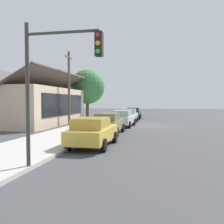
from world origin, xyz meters
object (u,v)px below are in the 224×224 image
car_mustard (93,132)px  car_charcoal (134,113)px  shade_tree (87,87)px  car_silver (123,118)px  car_olive (109,123)px  fire_hydrant_red (86,129)px  traffic_light_main (55,71)px  utility_pole_wooden (69,87)px  car_seafoam (129,115)px

car_mustard → car_charcoal: (21.85, 0.18, -0.00)m
car_charcoal → shade_tree: bearing=101.7°
car_silver → car_olive: bearing=179.8°
shade_tree → fire_hydrant_red: shade_tree is taller
traffic_light_main → utility_pole_wooden: utility_pole_wooden is taller
fire_hydrant_red → car_olive: bearing=-42.7°
car_silver → car_mustard: bearing=-177.5°
traffic_light_main → car_olive: bearing=1.9°
car_olive → shade_tree: (15.00, 6.22, 3.67)m
car_olive → car_seafoam: (10.93, -0.11, 0.00)m
car_silver → fire_hydrant_red: bearing=169.6°
car_seafoam → car_silver: bearing=-179.9°
car_olive → car_charcoal: bearing=0.3°
car_silver → shade_tree: size_ratio=0.66×
car_olive → car_charcoal: same height
car_mustard → car_silver: same height
car_olive → traffic_light_main: size_ratio=0.85×
fire_hydrant_red → car_charcoal: bearing=-4.5°
traffic_light_main → car_seafoam: bearing=0.6°
car_mustard → shade_tree: (20.33, 6.49, 3.67)m
shade_tree → utility_pole_wooden: size_ratio=0.92×
car_olive → car_mustard: bearing=-176.6°
car_silver → fire_hydrant_red: size_ratio=6.44×
car_seafoam → traffic_light_main: size_ratio=0.93×
car_olive → shade_tree: bearing=23.1°
car_mustard → traffic_light_main: (-4.99, -0.08, 2.68)m
car_silver → fire_hydrant_red: car_silver is taller
traffic_light_main → fire_hydrant_red: traffic_light_main is taller
utility_pole_wooden → car_silver: bearing=-91.9°
car_silver → traffic_light_main: size_ratio=0.88×
car_seafoam → utility_pole_wooden: utility_pole_wooden is taller
fire_hydrant_red → utility_pole_wooden: bearing=29.5°
car_olive → fire_hydrant_red: (-1.43, 1.32, -0.32)m
car_mustard → car_olive: 5.33m
car_charcoal → fire_hydrant_red: 18.00m
car_charcoal → car_silver: bearing=179.0°
shade_tree → fire_hydrant_red: bearing=-163.4°
car_silver → shade_tree: bearing=36.5°
car_charcoal → car_seafoam: bearing=178.4°
fire_hydrant_red → car_mustard: bearing=-157.9°
car_silver → car_seafoam: 5.46m
shade_tree → fire_hydrant_red: size_ratio=9.72×
car_charcoal → utility_pole_wooden: (-10.87, 5.40, 3.11)m
car_seafoam → shade_tree: 8.37m
traffic_light_main → shade_tree: bearing=14.5°
car_seafoam → car_charcoal: bearing=-1.1°
utility_pole_wooden → shade_tree: bearing=5.5°
shade_tree → traffic_light_main: size_ratio=1.33×
car_olive → car_charcoal: (16.52, -0.08, 0.00)m
car_silver → utility_pole_wooden: utility_pole_wooden is taller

